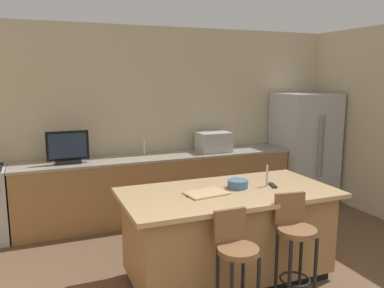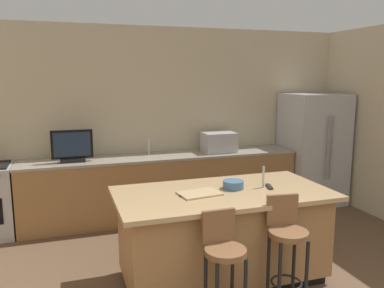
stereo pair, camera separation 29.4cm
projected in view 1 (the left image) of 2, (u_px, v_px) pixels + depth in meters
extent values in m
cube|color=beige|center=(158.00, 121.00, 5.94)|extent=(6.24, 0.12, 2.76)
cube|color=#9E7042|center=(160.00, 188.00, 5.71)|extent=(3.97, 0.60, 0.89)
cube|color=#9E9384|center=(159.00, 157.00, 5.64)|extent=(3.99, 0.62, 0.04)
cube|color=black|center=(227.00, 273.00, 4.06)|extent=(1.89, 0.84, 0.09)
cube|color=#9E7042|center=(228.00, 232.00, 3.98)|extent=(1.97, 0.92, 0.79)
cube|color=tan|center=(228.00, 193.00, 3.91)|extent=(2.13, 1.08, 0.04)
cube|color=#B7BABF|center=(304.00, 148.00, 6.46)|extent=(0.91, 0.77, 1.77)
cylinder|color=gray|center=(319.00, 147.00, 6.06)|extent=(0.02, 0.02, 0.98)
cylinder|color=gray|center=(323.00, 146.00, 6.08)|extent=(0.02, 0.02, 0.98)
cube|color=#B7BABF|center=(214.00, 142.00, 5.92)|extent=(0.48, 0.36, 0.29)
cube|color=black|center=(68.00, 162.00, 5.12)|extent=(0.32, 0.16, 0.05)
cube|color=black|center=(68.00, 145.00, 5.08)|extent=(0.53, 0.05, 0.38)
cube|color=#1E2D47|center=(68.00, 146.00, 5.06)|extent=(0.47, 0.01, 0.32)
cylinder|color=#B2B2B7|center=(144.00, 147.00, 5.63)|extent=(0.02, 0.02, 0.24)
cylinder|color=#B2B2B7|center=(267.00, 176.00, 4.05)|extent=(0.02, 0.02, 0.22)
cylinder|color=brown|center=(238.00, 251.00, 3.18)|extent=(0.34, 0.34, 0.05)
cube|color=brown|center=(230.00, 225.00, 3.29)|extent=(0.29, 0.04, 0.28)
cylinder|color=black|center=(217.00, 285.00, 3.31)|extent=(0.03, 0.03, 0.63)
cylinder|color=black|center=(243.00, 279.00, 3.40)|extent=(0.03, 0.03, 0.63)
cylinder|color=brown|center=(297.00, 231.00, 3.44)|extent=(0.34, 0.34, 0.05)
cube|color=brown|center=(290.00, 208.00, 3.55)|extent=(0.29, 0.07, 0.28)
cylinder|color=black|center=(290.00, 279.00, 3.35)|extent=(0.03, 0.03, 0.69)
cylinder|color=black|center=(315.00, 275.00, 3.41)|extent=(0.03, 0.03, 0.69)
cylinder|color=black|center=(276.00, 266.00, 3.59)|extent=(0.03, 0.03, 0.69)
cylinder|color=black|center=(301.00, 262.00, 3.65)|extent=(0.03, 0.03, 0.69)
torus|color=black|center=(295.00, 279.00, 3.52)|extent=(0.28, 0.28, 0.02)
cylinder|color=#3F668C|center=(238.00, 184.00, 4.00)|extent=(0.21, 0.21, 0.08)
cube|color=black|center=(189.00, 195.00, 3.77)|extent=(0.11, 0.16, 0.01)
cube|color=black|center=(273.00, 185.00, 4.06)|extent=(0.09, 0.18, 0.02)
cube|color=tan|center=(206.00, 193.00, 3.79)|extent=(0.42, 0.32, 0.02)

